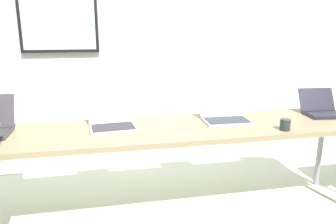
{
  "coord_description": "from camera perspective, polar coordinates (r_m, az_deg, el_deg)",
  "views": [
    {
      "loc": [
        -0.34,
        -2.36,
        1.51
      ],
      "look_at": [
        0.15,
        0.02,
        0.89
      ],
      "focal_mm": 34.62,
      "sensor_mm": 36.0,
      "label": 1
    }
  ],
  "objects": [
    {
      "name": "laptop_station_3",
      "position": [
        3.19,
        25.45,
        0.49
      ],
      "size": [
        0.35,
        0.36,
        0.21
      ],
      "color": "#22202C",
      "rests_on": "workbench"
    },
    {
      "name": "ground",
      "position": [
        2.83,
        -3.06,
        -18.36
      ],
      "size": [
        8.0,
        8.0,
        0.04
      ],
      "primitive_type": "cube",
      "color": "#B7C1A7"
    },
    {
      "name": "laptop_station_1",
      "position": [
        2.55,
        -9.88,
        -1.32
      ],
      "size": [
        0.37,
        0.35,
        0.26
      ],
      "color": "#AEAEB5",
      "rests_on": "workbench"
    },
    {
      "name": "laptop_station_2",
      "position": [
        2.74,
        9.86,
        -0.25
      ],
      "size": [
        0.38,
        0.36,
        0.25
      ],
      "color": "#B0B1B3",
      "rests_on": "workbench"
    },
    {
      "name": "workbench",
      "position": [
        2.51,
        -3.29,
        -3.89
      ],
      "size": [
        3.63,
        0.7,
        0.77
      ],
      "color": "#8D7758",
      "rests_on": "ground"
    },
    {
      "name": "coffee_mug",
      "position": [
        2.59,
        19.92,
        -2.12
      ],
      "size": [
        0.08,
        0.08,
        0.08
      ],
      "color": "#242E2C",
      "rests_on": "workbench"
    },
    {
      "name": "back_wall",
      "position": [
        3.5,
        -6.45,
        11.94
      ],
      "size": [
        8.0,
        0.11,
        2.73
      ],
      "color": "silver",
      "rests_on": "ground"
    }
  ]
}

